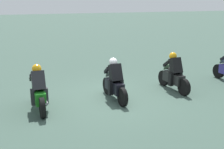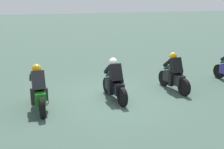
# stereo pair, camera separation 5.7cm
# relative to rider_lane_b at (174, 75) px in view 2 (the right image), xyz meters

# --- Properties ---
(ground_plane) EXTENTS (120.00, 120.00, 0.00)m
(ground_plane) POSITION_rel_rider_lane_b_xyz_m (0.04, 2.63, -0.62)
(ground_plane) COLOR #384F45
(rider_lane_b) EXTENTS (2.04, 0.54, 1.51)m
(rider_lane_b) POSITION_rel_rider_lane_b_xyz_m (0.00, 0.00, 0.00)
(rider_lane_b) COLOR black
(rider_lane_b) RESTS_ON ground_plane
(rider_lane_c) EXTENTS (2.04, 0.54, 1.51)m
(rider_lane_c) POSITION_rel_rider_lane_b_xyz_m (-0.17, 2.58, 0.00)
(rider_lane_c) COLOR black
(rider_lane_c) RESTS_ON ground_plane
(rider_lane_d) EXTENTS (2.04, 0.54, 1.51)m
(rider_lane_d) POSITION_rel_rider_lane_b_xyz_m (-0.22, 5.23, 0.00)
(rider_lane_d) COLOR black
(rider_lane_d) RESTS_ON ground_plane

